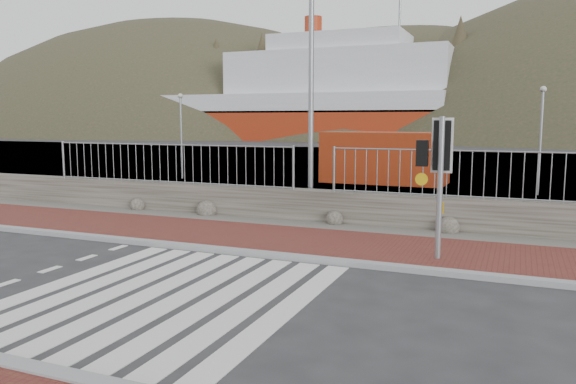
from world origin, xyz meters
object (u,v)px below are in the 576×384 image
at_px(traffic_signal_far, 439,157).
at_px(shipping_container, 384,157).
at_px(ferry, 295,102).
at_px(streetlight, 316,48).

relative_size(traffic_signal_far, shipping_container, 0.53).
distance_m(ferry, streetlight, 64.55).
xyz_separation_m(traffic_signal_far, shipping_container, (-4.19, 13.85, -0.98)).
bearing_deg(ferry, traffic_signal_far, -66.01).
bearing_deg(streetlight, shipping_container, 78.16).
distance_m(traffic_signal_far, streetlight, 6.46).
relative_size(ferry, streetlight, 5.73).
relative_size(ferry, shipping_container, 9.04).
xyz_separation_m(streetlight, shipping_container, (-0.11, 9.68, -3.76)).
bearing_deg(traffic_signal_far, streetlight, -46.52).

